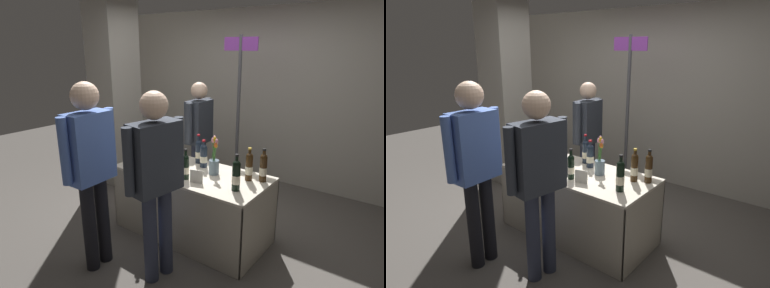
{
  "view_description": "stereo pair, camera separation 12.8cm",
  "coord_description": "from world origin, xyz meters",
  "views": [
    {
      "loc": [
        1.93,
        -2.58,
        1.99
      ],
      "look_at": [
        0.0,
        0.0,
        1.02
      ],
      "focal_mm": 30.86,
      "sensor_mm": 36.0,
      "label": 1
    },
    {
      "loc": [
        2.03,
        -2.5,
        1.99
      ],
      "look_at": [
        0.0,
        0.0,
        1.02
      ],
      "focal_mm": 30.86,
      "sensor_mm": 36.0,
      "label": 2
    }
  ],
  "objects": [
    {
      "name": "display_bottle_3",
      "position": [
        0.07,
        -0.19,
        0.85
      ],
      "size": [
        0.07,
        0.07,
        0.31
      ],
      "color": "black",
      "rests_on": "tasting_table"
    },
    {
      "name": "wine_glass_near_vendor",
      "position": [
        -0.68,
        -0.24,
        0.81
      ],
      "size": [
        0.07,
        0.07,
        0.13
      ],
      "color": "silver",
      "rests_on": "tasting_table"
    },
    {
      "name": "vendor_presenter",
      "position": [
        -0.48,
        0.79,
        0.92
      ],
      "size": [
        0.24,
        0.55,
        1.55
      ],
      "rotation": [
        0.0,
        0.0,
        -1.48
      ],
      "color": "#2D3347",
      "rests_on": "ground_plane"
    },
    {
      "name": "brochure_stand",
      "position": [
        0.21,
        -0.21,
        0.79
      ],
      "size": [
        0.13,
        0.05,
        0.13
      ],
      "primitive_type": "cube",
      "rotation": [
        -0.05,
        0.0,
        0.29
      ],
      "color": "silver",
      "rests_on": "tasting_table"
    },
    {
      "name": "display_bottle_0",
      "position": [
        0.02,
        0.18,
        0.86
      ],
      "size": [
        0.08,
        0.08,
        0.3
      ],
      "color": "#192333",
      "rests_on": "tasting_table"
    },
    {
      "name": "display_bottle_4",
      "position": [
        -0.1,
        0.26,
        0.86
      ],
      "size": [
        0.07,
        0.07,
        0.33
      ],
      "color": "#192333",
      "rests_on": "tasting_table"
    },
    {
      "name": "taster_foreground_left",
      "position": [
        -0.38,
        -0.95,
        1.03
      ],
      "size": [
        0.23,
        0.57,
        1.71
      ],
      "rotation": [
        0.0,
        0.0,
        1.62
      ],
      "color": "black",
      "rests_on": "ground_plane"
    },
    {
      "name": "display_bottle_6",
      "position": [
        0.7,
        0.2,
        0.87
      ],
      "size": [
        0.07,
        0.07,
        0.33
      ],
      "color": "#38230F",
      "rests_on": "tasting_table"
    },
    {
      "name": "back_partition",
      "position": [
        0.0,
        2.01,
        1.26
      ],
      "size": [
        6.94,
        0.12,
        2.52
      ],
      "primitive_type": "cube",
      "color": "#9E998E",
      "rests_on": "ground_plane"
    },
    {
      "name": "concrete_pillar",
      "position": [
        -1.83,
        0.59,
        1.64
      ],
      "size": [
        0.53,
        0.53,
        3.28
      ],
      "primitive_type": "cube",
      "color": "gray",
      "rests_on": "ground_plane"
    },
    {
      "name": "display_bottle_2",
      "position": [
        -0.5,
        -0.19,
        0.88
      ],
      "size": [
        0.07,
        0.07,
        0.35
      ],
      "color": "black",
      "rests_on": "tasting_table"
    },
    {
      "name": "display_bottle_5",
      "position": [
        -0.19,
        -0.27,
        0.86
      ],
      "size": [
        0.08,
        0.08,
        0.31
      ],
      "color": "#192333",
      "rests_on": "tasting_table"
    },
    {
      "name": "featured_wine_bottle",
      "position": [
        0.6,
        -0.14,
        0.87
      ],
      "size": [
        0.08,
        0.08,
        0.34
      ],
      "color": "black",
      "rests_on": "tasting_table"
    },
    {
      "name": "flower_vase",
      "position": [
        0.22,
        0.08,
        0.85
      ],
      "size": [
        0.1,
        0.1,
        0.4
      ],
      "color": "slate",
      "rests_on": "tasting_table"
    },
    {
      "name": "display_bottle_1",
      "position": [
        0.58,
        0.15,
        0.87
      ],
      "size": [
        0.07,
        0.07,
        0.33
      ],
      "color": "#38230F",
      "rests_on": "tasting_table"
    },
    {
      "name": "booth_signpost",
      "position": [
        -0.11,
        1.15,
        1.28
      ],
      "size": [
        0.46,
        0.04,
        2.12
      ],
      "color": "#47474C",
      "rests_on": "ground_plane"
    },
    {
      "name": "tasting_table",
      "position": [
        0.0,
        0.0,
        0.51
      ],
      "size": [
        1.61,
        0.76,
        0.72
      ],
      "color": "beige",
      "rests_on": "ground_plane"
    },
    {
      "name": "taster_foreground_right",
      "position": [
        0.18,
        -0.74,
        1.0
      ],
      "size": [
        0.27,
        0.6,
        1.66
      ],
      "rotation": [
        0.0,
        0.0,
        1.42
      ],
      "color": "#2D3347",
      "rests_on": "ground_plane"
    },
    {
      "name": "ground_plane",
      "position": [
        0.0,
        0.0,
        0.0
      ],
      "size": [
        12.0,
        12.0,
        0.0
      ],
      "primitive_type": "plane",
      "color": "#514C47"
    }
  ]
}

